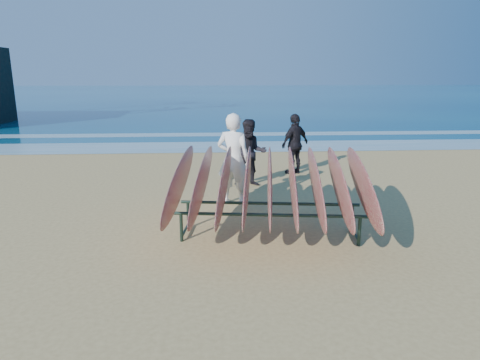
{
  "coord_description": "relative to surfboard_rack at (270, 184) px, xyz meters",
  "views": [
    {
      "loc": [
        -0.47,
        -6.47,
        2.76
      ],
      "look_at": [
        0.0,
        0.8,
        0.95
      ],
      "focal_mm": 32.0,
      "sensor_mm": 36.0,
      "label": 1
    }
  ],
  "objects": [
    {
      "name": "ground",
      "position": [
        -0.49,
        -0.51,
        -0.95
      ],
      "size": [
        120.0,
        120.0,
        0.0
      ],
      "primitive_type": "plane",
      "color": "tan",
      "rests_on": "ground"
    },
    {
      "name": "ocean",
      "position": [
        -0.49,
        54.49,
        -0.95
      ],
      "size": [
        160.0,
        160.0,
        0.0
      ],
      "primitive_type": "plane",
      "color": "navy",
      "rests_on": "ground"
    },
    {
      "name": "foam_near",
      "position": [
        -0.49,
        9.49,
        -0.94
      ],
      "size": [
        160.0,
        160.0,
        0.0
      ],
      "primitive_type": "plane",
      "color": "white",
      "rests_on": "ground"
    },
    {
      "name": "foam_far",
      "position": [
        -0.49,
        12.99,
        -0.95
      ],
      "size": [
        160.0,
        160.0,
        0.0
      ],
      "primitive_type": "plane",
      "color": "white",
      "rests_on": "ground"
    },
    {
      "name": "surfboard_rack",
      "position": [
        0.0,
        0.0,
        0.0
      ],
      "size": [
        3.53,
        3.43,
        1.58
      ],
      "rotation": [
        0.0,
        0.0,
        -0.12
      ],
      "color": "#1C2D25",
      "rests_on": "ground"
    },
    {
      "name": "person_white",
      "position": [
        -0.52,
        2.01,
        0.03
      ],
      "size": [
        0.84,
        0.69,
        1.97
      ],
      "primitive_type": "imported",
      "rotation": [
        0.0,
        0.0,
        2.8
      ],
      "color": "white",
      "rests_on": "ground"
    },
    {
      "name": "person_dark_a",
      "position": [
        -0.02,
        3.51,
        -0.11
      ],
      "size": [
        0.82,
        0.65,
        1.68
      ],
      "primitive_type": "imported",
      "rotation": [
        0.0,
        0.0,
        0.01
      ],
      "color": "black",
      "rests_on": "ground"
    },
    {
      "name": "person_dark_b",
      "position": [
        1.35,
        4.77,
        -0.1
      ],
      "size": [
        1.04,
        0.93,
        1.7
      ],
      "primitive_type": "imported",
      "rotation": [
        0.0,
        0.0,
        3.78
      ],
      "color": "black",
      "rests_on": "ground"
    }
  ]
}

